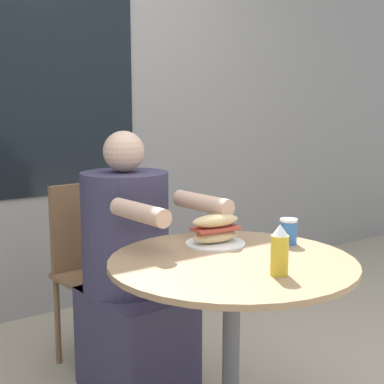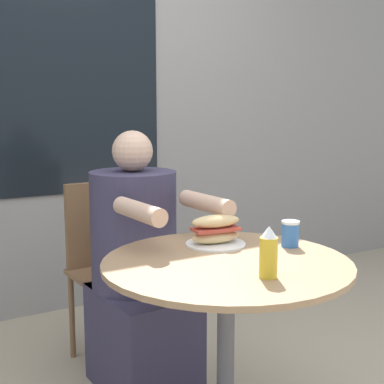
{
  "view_description": "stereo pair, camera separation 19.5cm",
  "coord_description": "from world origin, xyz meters",
  "views": [
    {
      "loc": [
        -1.14,
        -1.33,
        1.24
      ],
      "look_at": [
        0.0,
        0.23,
        0.93
      ],
      "focal_mm": 50.0,
      "sensor_mm": 36.0,
      "label": 1
    },
    {
      "loc": [
        -0.97,
        -1.43,
        1.24
      ],
      "look_at": [
        0.0,
        0.23,
        0.93
      ],
      "focal_mm": 50.0,
      "sensor_mm": 36.0,
      "label": 2
    }
  ],
  "objects": [
    {
      "name": "diner_chair",
      "position": [
        -0.05,
        0.97,
        0.52
      ],
      "size": [
        0.4,
        0.4,
        0.87
      ],
      "rotation": [
        0.0,
        0.0,
        3.2
      ],
      "color": "brown",
      "rests_on": "ground_plane"
    },
    {
      "name": "drink_cup",
      "position": [
        0.3,
        0.03,
        0.78
      ],
      "size": [
        0.07,
        0.07,
        0.1
      ],
      "color": "#336BB7",
      "rests_on": "cafe_table"
    },
    {
      "name": "cafe_table",
      "position": [
        0.0,
        0.0,
        0.54
      ],
      "size": [
        0.84,
        0.84,
        0.73
      ],
      "color": "#997551",
      "rests_on": "ground_plane"
    },
    {
      "name": "condiment_bottle",
      "position": [
        0.01,
        -0.21,
        0.8
      ],
      "size": [
        0.05,
        0.05,
        0.16
      ],
      "color": "gold",
      "rests_on": "cafe_table"
    },
    {
      "name": "sandwich_on_plate",
      "position": [
        0.08,
        0.19,
        0.78
      ],
      "size": [
        0.22,
        0.22,
        0.11
      ],
      "rotation": [
        0.0,
        0.0,
        -0.13
      ],
      "color": "white",
      "rests_on": "cafe_table"
    },
    {
      "name": "seated_diner",
      "position": [
        -0.04,
        0.62,
        0.49
      ],
      "size": [
        0.4,
        0.68,
        1.14
      ],
      "rotation": [
        0.0,
        0.0,
        3.2
      ],
      "color": "#38334C",
      "rests_on": "ground_plane"
    },
    {
      "name": "storefront_wall",
      "position": [
        -0.01,
        1.72,
        1.4
      ],
      "size": [
        8.0,
        0.09,
        2.8
      ],
      "color": "gray",
      "rests_on": "ground_plane"
    }
  ]
}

